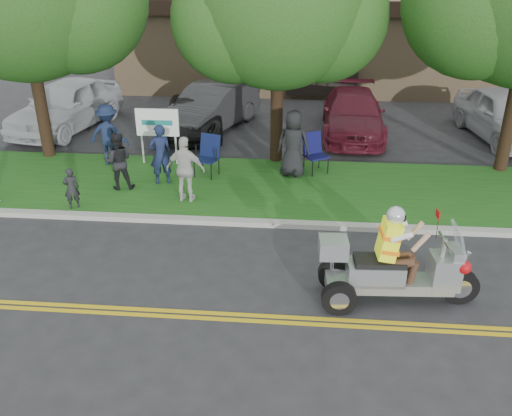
# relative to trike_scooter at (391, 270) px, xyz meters

# --- Properties ---
(ground) EXTENTS (120.00, 120.00, 0.00)m
(ground) POSITION_rel_trike_scooter_xyz_m (-2.94, -0.24, -0.67)
(ground) COLOR #28282B
(ground) RESTS_ON ground
(centerline_near) EXTENTS (60.00, 0.10, 0.01)m
(centerline_near) POSITION_rel_trike_scooter_xyz_m (-2.94, -0.82, -0.66)
(centerline_near) COLOR gold
(centerline_near) RESTS_ON ground
(centerline_far) EXTENTS (60.00, 0.10, 0.01)m
(centerline_far) POSITION_rel_trike_scooter_xyz_m (-2.94, -0.66, -0.66)
(centerline_far) COLOR gold
(centerline_far) RESTS_ON ground
(curb) EXTENTS (60.00, 0.25, 0.12)m
(curb) POSITION_rel_trike_scooter_xyz_m (-2.94, 2.81, -0.61)
(curb) COLOR #A8A89E
(curb) RESTS_ON ground
(grass_verge) EXTENTS (60.00, 4.00, 0.10)m
(grass_verge) POSITION_rel_trike_scooter_xyz_m (-2.94, 4.96, -0.61)
(grass_verge) COLOR #1B5316
(grass_verge) RESTS_ON ground
(commercial_building) EXTENTS (18.00, 8.20, 4.00)m
(commercial_building) POSITION_rel_trike_scooter_xyz_m (-0.94, 18.74, 1.34)
(commercial_building) COLOR #9E7F5B
(commercial_building) RESTS_ON ground
(tree_mid) EXTENTS (5.88, 4.80, 7.05)m
(tree_mid) POSITION_rel_trike_scooter_xyz_m (-2.39, 6.99, 3.76)
(tree_mid) COLOR #332114
(tree_mid) RESTS_ON ground
(business_sign) EXTENTS (1.25, 0.06, 1.75)m
(business_sign) POSITION_rel_trike_scooter_xyz_m (-5.84, 6.36, 0.59)
(business_sign) COLOR silver
(business_sign) RESTS_ON ground
(trike_scooter) EXTENTS (2.93, 1.00, 1.92)m
(trike_scooter) POSITION_rel_trike_scooter_xyz_m (0.00, 0.00, 0.00)
(trike_scooter) COLOR black
(trike_scooter) RESTS_ON ground
(lawn_chair_a) EXTENTS (0.76, 0.77, 1.14)m
(lawn_chair_a) POSITION_rel_trike_scooter_xyz_m (-4.25, 5.61, 0.08)
(lawn_chair_a) COLOR black
(lawn_chair_a) RESTS_ON grass_verge
(lawn_chair_b) EXTENTS (0.81, 0.82, 1.11)m
(lawn_chair_b) POSITION_rel_trike_scooter_xyz_m (-1.33, 6.15, 0.06)
(lawn_chair_b) COLOR black
(lawn_chair_b) RESTS_ON grass_verge
(spectator_adult_left) EXTENTS (0.70, 0.59, 1.64)m
(spectator_adult_left) POSITION_rel_trike_scooter_xyz_m (-5.41, 4.87, 0.26)
(spectator_adult_left) COLOR #172041
(spectator_adult_left) RESTS_ON grass_verge
(spectator_adult_mid) EXTENTS (0.85, 0.73, 1.52)m
(spectator_adult_mid) POSITION_rel_trike_scooter_xyz_m (-6.43, 4.44, 0.20)
(spectator_adult_mid) COLOR black
(spectator_adult_mid) RESTS_ON grass_verge
(spectator_adult_right) EXTENTS (1.02, 0.51, 1.67)m
(spectator_adult_right) POSITION_rel_trike_scooter_xyz_m (-4.51, 3.82, 0.27)
(spectator_adult_right) COLOR beige
(spectator_adult_right) RESTS_ON grass_verge
(spectator_chair_a) EXTENTS (1.18, 0.72, 1.78)m
(spectator_chair_a) POSITION_rel_trike_scooter_xyz_m (-7.27, 6.20, 0.33)
(spectator_chair_a) COLOR #182342
(spectator_chair_a) RESTS_ON grass_verge
(spectator_chair_b) EXTENTS (1.00, 0.75, 1.86)m
(spectator_chair_b) POSITION_rel_trike_scooter_xyz_m (-1.91, 5.74, 0.36)
(spectator_chair_b) COLOR black
(spectator_chair_b) RESTS_ON grass_verge
(child_left) EXTENTS (0.45, 0.39, 1.03)m
(child_left) POSITION_rel_trike_scooter_xyz_m (-7.20, 3.16, -0.05)
(child_left) COLOR black
(child_left) RESTS_ON grass_verge
(parked_car_far_left) EXTENTS (3.03, 5.46, 1.76)m
(parked_car_far_left) POSITION_rel_trike_scooter_xyz_m (-10.06, 9.79, 0.21)
(parked_car_far_left) COLOR silver
(parked_car_far_left) RESTS_ON ground
(parked_car_left) EXTENTS (3.23, 5.05, 1.57)m
(parked_car_left) POSITION_rel_trike_scooter_xyz_m (-4.94, 10.15, 0.12)
(parked_car_left) COLOR #2A2A2D
(parked_car_left) RESTS_ON ground
(parked_car_mid) EXTENTS (2.50, 4.74, 1.27)m
(parked_car_mid) POSITION_rel_trike_scooter_xyz_m (-5.44, 9.60, -0.03)
(parked_car_mid) COLOR black
(parked_car_mid) RESTS_ON ground
(parked_car_right) EXTENTS (2.18, 5.07, 1.46)m
(parked_car_right) POSITION_rel_trike_scooter_xyz_m (0.03, 10.05, 0.06)
(parked_car_right) COLOR #571422
(parked_car_right) RESTS_ON ground
(parked_car_far_right) EXTENTS (2.64, 5.11, 1.66)m
(parked_car_far_right) POSITION_rel_trike_scooter_xyz_m (5.06, 9.95, 0.16)
(parked_car_far_right) COLOR #A9ABB0
(parked_car_far_right) RESTS_ON ground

